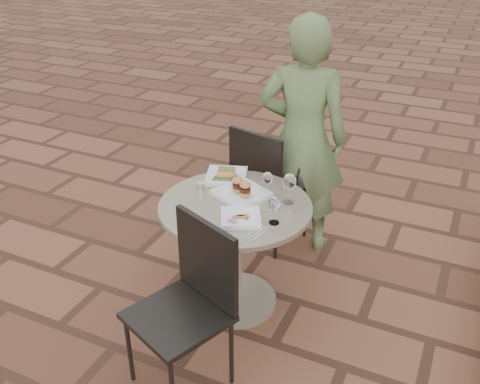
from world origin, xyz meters
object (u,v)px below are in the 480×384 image
at_px(chair_far, 264,179).
at_px(chair_near, 192,293).
at_px(diner, 302,139).
at_px(plate_tuna, 241,217).
at_px(plate_sliders, 241,191).
at_px(plate_salmon, 226,176).
at_px(cafe_table, 236,240).

bearing_deg(chair_far, chair_near, 111.51).
xyz_separation_m(chair_near, diner, (0.07, 1.45, 0.30)).
bearing_deg(chair_near, chair_far, 119.03).
relative_size(diner, plate_tuna, 5.74).
relative_size(diner, plate_sliders, 4.73).
xyz_separation_m(plate_salmon, plate_sliders, (0.18, -0.17, 0.01)).
height_order(cafe_table, plate_salmon, plate_salmon).
bearing_deg(diner, plate_salmon, 49.29).
bearing_deg(chair_far, cafe_table, 113.47).
relative_size(chair_near, plate_tuna, 3.15).
bearing_deg(diner, chair_near, 76.19).
distance_m(chair_far, plate_salmon, 0.48).
distance_m(cafe_table, plate_sliders, 0.30).
bearing_deg(chair_near, cafe_table, 116.81).
height_order(diner, plate_salmon, diner).
xyz_separation_m(chair_far, chair_near, (0.16, -1.32, 0.00)).
xyz_separation_m(chair_far, plate_sliders, (0.10, -0.59, 0.21)).
xyz_separation_m(cafe_table, plate_salmon, (-0.20, 0.28, 0.27)).
xyz_separation_m(chair_near, plate_tuna, (0.05, 0.48, 0.19)).
relative_size(chair_far, chair_near, 1.00).
height_order(chair_far, plate_sliders, chair_far).
height_order(plate_salmon, plate_sliders, plate_sliders).
relative_size(cafe_table, chair_near, 0.97).
bearing_deg(cafe_table, plate_tuna, -54.70).
height_order(chair_near, plate_tuna, chair_near).
distance_m(chair_near, plate_sliders, 0.76).
bearing_deg(cafe_table, plate_salmon, 125.13).
bearing_deg(plate_salmon, cafe_table, -54.87).
distance_m(diner, plate_tuna, 0.97).
bearing_deg(chair_far, diner, -135.53).
distance_m(chair_far, diner, 0.39).
distance_m(chair_near, plate_tuna, 0.52).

